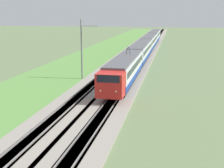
# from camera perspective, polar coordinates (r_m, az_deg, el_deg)

# --- Properties ---
(ballast_main) EXTENTS (240.00, 4.40, 0.30)m
(ballast_main) POSITION_cam_1_polar(r_m,az_deg,el_deg) (59.28, 1.11, 3.87)
(ballast_main) COLOR gray
(ballast_main) RESTS_ON ground
(ballast_adjacent) EXTENTS (240.00, 4.40, 0.30)m
(ballast_adjacent) POSITION_cam_1_polar(r_m,az_deg,el_deg) (58.72, 4.97, 3.74)
(ballast_adjacent) COLOR gray
(ballast_adjacent) RESTS_ON ground
(track_main) EXTENTS (240.00, 1.57, 0.45)m
(track_main) POSITION_cam_1_polar(r_m,az_deg,el_deg) (59.27, 1.11, 3.88)
(track_main) COLOR #4C4238
(track_main) RESTS_ON ground
(track_adjacent) EXTENTS (240.00, 1.57, 0.45)m
(track_adjacent) POSITION_cam_1_polar(r_m,az_deg,el_deg) (58.71, 4.97, 3.75)
(track_adjacent) COLOR #4C4238
(track_adjacent) RESTS_ON ground
(grass_verge) EXTENTS (240.00, 12.03, 0.12)m
(grass_verge) POSITION_cam_1_polar(r_m,az_deg,el_deg) (60.87, -5.31, 3.98)
(grass_verge) COLOR #5B8E42
(grass_verge) RESTS_ON ground
(passenger_train) EXTENTS (80.90, 2.92, 4.85)m
(passenger_train) POSITION_cam_1_polar(r_m,az_deg,el_deg) (70.94, 6.15, 7.03)
(passenger_train) COLOR red
(passenger_train) RESTS_ON ground
(catenary_mast_mid) EXTENTS (0.22, 2.56, 8.59)m
(catenary_mast_mid) POSITION_cam_1_polar(r_m,az_deg,el_deg) (44.81, -5.51, 6.39)
(catenary_mast_mid) COLOR slate
(catenary_mast_mid) RESTS_ON ground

